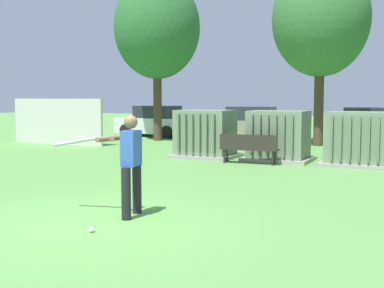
{
  "coord_description": "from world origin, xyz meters",
  "views": [
    {
      "loc": [
        4.92,
        -6.37,
        2.03
      ],
      "look_at": [
        0.15,
        3.5,
        1.0
      ],
      "focal_mm": 45.99,
      "sensor_mm": 36.0,
      "label": 1
    }
  ],
  "objects_px": {
    "parked_car_leftmost": "(156,122)",
    "parked_car_right_of_center": "(367,127)",
    "batter": "(128,160)",
    "sports_ball": "(92,229)",
    "transformer_mid_west": "(278,137)",
    "parked_car_left_of_center": "(249,125)",
    "park_bench": "(249,147)",
    "transformer_west": "(205,134)",
    "transformer_mid_east": "(358,140)"
  },
  "relations": [
    {
      "from": "transformer_west",
      "to": "batter",
      "type": "xyz_separation_m",
      "value": [
        2.26,
        -8.23,
        0.19
      ]
    },
    {
      "from": "transformer_mid_east",
      "to": "sports_ball",
      "type": "bearing_deg",
      "value": -105.73
    },
    {
      "from": "transformer_mid_east",
      "to": "transformer_west",
      "type": "bearing_deg",
      "value": -179.1
    },
    {
      "from": "batter",
      "to": "parked_car_left_of_center",
      "type": "height_order",
      "value": "batter"
    },
    {
      "from": "transformer_west",
      "to": "batter",
      "type": "height_order",
      "value": "batter"
    },
    {
      "from": "transformer_mid_west",
      "to": "park_bench",
      "type": "height_order",
      "value": "transformer_mid_west"
    },
    {
      "from": "transformer_mid_east",
      "to": "parked_car_left_of_center",
      "type": "height_order",
      "value": "same"
    },
    {
      "from": "transformer_mid_west",
      "to": "parked_car_left_of_center",
      "type": "distance_m",
      "value": 7.69
    },
    {
      "from": "parked_car_leftmost",
      "to": "batter",
      "type": "bearing_deg",
      "value": -61.51
    },
    {
      "from": "transformer_west",
      "to": "parked_car_right_of_center",
      "type": "height_order",
      "value": "same"
    },
    {
      "from": "transformer_mid_east",
      "to": "parked_car_right_of_center",
      "type": "bearing_deg",
      "value": 94.29
    },
    {
      "from": "parked_car_right_of_center",
      "to": "park_bench",
      "type": "bearing_deg",
      "value": -107.14
    },
    {
      "from": "sports_ball",
      "to": "transformer_west",
      "type": "bearing_deg",
      "value": 103.94
    },
    {
      "from": "transformer_west",
      "to": "transformer_mid_east",
      "type": "height_order",
      "value": "same"
    },
    {
      "from": "transformer_mid_east",
      "to": "batter",
      "type": "distance_m",
      "value": 8.74
    },
    {
      "from": "transformer_west",
      "to": "park_bench",
      "type": "bearing_deg",
      "value": -26.53
    },
    {
      "from": "transformer_west",
      "to": "parked_car_right_of_center",
      "type": "distance_m",
      "value": 8.53
    },
    {
      "from": "sports_ball",
      "to": "parked_car_right_of_center",
      "type": "bearing_deg",
      "value": 82.77
    },
    {
      "from": "transformer_mid_west",
      "to": "park_bench",
      "type": "xyz_separation_m",
      "value": [
        -0.61,
        -1.15,
        -0.25
      ]
    },
    {
      "from": "batter",
      "to": "parked_car_leftmost",
      "type": "relative_size",
      "value": 0.4
    },
    {
      "from": "park_bench",
      "to": "sports_ball",
      "type": "height_order",
      "value": "park_bench"
    },
    {
      "from": "transformer_mid_west",
      "to": "batter",
      "type": "height_order",
      "value": "batter"
    },
    {
      "from": "park_bench",
      "to": "parked_car_right_of_center",
      "type": "bearing_deg",
      "value": 72.86
    },
    {
      "from": "sports_ball",
      "to": "parked_car_leftmost",
      "type": "distance_m",
      "value": 18.7
    },
    {
      "from": "transformer_west",
      "to": "batter",
      "type": "distance_m",
      "value": 8.53
    },
    {
      "from": "transformer_mid_west",
      "to": "transformer_mid_east",
      "type": "xyz_separation_m",
      "value": [
        2.47,
        -0.13,
        0.0
      ]
    },
    {
      "from": "parked_car_left_of_center",
      "to": "sports_ball",
      "type": "bearing_deg",
      "value": -78.94
    },
    {
      "from": "transformer_mid_west",
      "to": "batter",
      "type": "bearing_deg",
      "value": -91.6
    },
    {
      "from": "sports_ball",
      "to": "parked_car_leftmost",
      "type": "relative_size",
      "value": 0.02
    },
    {
      "from": "parked_car_leftmost",
      "to": "parked_car_right_of_center",
      "type": "distance_m",
      "value": 10.6
    },
    {
      "from": "batter",
      "to": "sports_ball",
      "type": "relative_size",
      "value": 19.33
    },
    {
      "from": "transformer_mid_east",
      "to": "parked_car_leftmost",
      "type": "bearing_deg",
      "value": 147.03
    },
    {
      "from": "transformer_mid_west",
      "to": "park_bench",
      "type": "relative_size",
      "value": 1.15
    },
    {
      "from": "transformer_mid_east",
      "to": "batter",
      "type": "relative_size",
      "value": 1.21
    },
    {
      "from": "transformer_mid_east",
      "to": "sports_ball",
      "type": "relative_size",
      "value": 23.33
    },
    {
      "from": "transformer_mid_east",
      "to": "parked_car_leftmost",
      "type": "xyz_separation_m",
      "value": [
        -11.14,
        7.23,
        -0.04
      ]
    },
    {
      "from": "transformer_mid_west",
      "to": "parked_car_left_of_center",
      "type": "height_order",
      "value": "same"
    },
    {
      "from": "transformer_west",
      "to": "sports_ball",
      "type": "distance_m",
      "value": 9.65
    },
    {
      "from": "park_bench",
      "to": "sports_ball",
      "type": "distance_m",
      "value": 8.42
    },
    {
      "from": "transformer_mid_east",
      "to": "parked_car_right_of_center",
      "type": "xyz_separation_m",
      "value": [
        -0.54,
        7.22,
        -0.04
      ]
    },
    {
      "from": "transformer_mid_east",
      "to": "parked_car_left_of_center",
      "type": "distance_m",
      "value": 9.15
    },
    {
      "from": "transformer_mid_west",
      "to": "transformer_mid_east",
      "type": "distance_m",
      "value": 2.48
    },
    {
      "from": "parked_car_leftmost",
      "to": "parked_car_right_of_center",
      "type": "bearing_deg",
      "value": -0.05
    },
    {
      "from": "parked_car_leftmost",
      "to": "parked_car_left_of_center",
      "type": "bearing_deg",
      "value": -2.2
    },
    {
      "from": "parked_car_left_of_center",
      "to": "parked_car_right_of_center",
      "type": "bearing_deg",
      "value": 2.07
    },
    {
      "from": "batter",
      "to": "transformer_mid_east",
      "type": "bearing_deg",
      "value": 71.93
    },
    {
      "from": "transformer_west",
      "to": "parked_car_left_of_center",
      "type": "height_order",
      "value": "same"
    },
    {
      "from": "park_bench",
      "to": "batter",
      "type": "xyz_separation_m",
      "value": [
        0.37,
        -7.28,
        0.44
      ]
    },
    {
      "from": "sports_ball",
      "to": "park_bench",
      "type": "bearing_deg",
      "value": 92.93
    },
    {
      "from": "parked_car_left_of_center",
      "to": "transformer_mid_west",
      "type": "bearing_deg",
      "value": -63.8
    }
  ]
}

